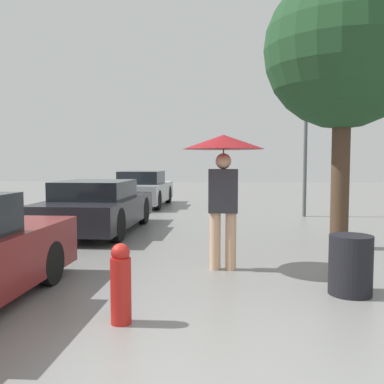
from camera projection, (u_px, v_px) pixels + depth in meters
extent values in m
cylinder|color=tan|center=(215.00, 241.00, 6.25)|extent=(0.16, 0.16, 0.84)
cylinder|color=tan|center=(231.00, 241.00, 6.23)|extent=(0.16, 0.16, 0.84)
cube|color=#2D2D33|center=(223.00, 191.00, 6.18)|extent=(0.42, 0.25, 0.63)
sphere|color=tan|center=(223.00, 161.00, 6.15)|extent=(0.23, 0.23, 0.23)
cylinder|color=#515456|center=(223.00, 172.00, 6.16)|extent=(0.02, 0.02, 0.67)
cone|color=maroon|center=(224.00, 142.00, 6.13)|extent=(1.17, 1.17, 0.21)
cylinder|color=black|center=(49.00, 263.00, 5.48)|extent=(0.18, 0.56, 0.56)
cube|color=black|center=(98.00, 210.00, 9.69)|extent=(1.73, 4.02, 0.57)
cube|color=black|center=(95.00, 190.00, 9.45)|extent=(1.47, 1.81, 0.39)
cylinder|color=black|center=(84.00, 210.00, 11.01)|extent=(0.18, 0.67, 0.67)
cylinder|color=black|center=(143.00, 210.00, 10.86)|extent=(0.18, 0.67, 0.67)
cylinder|color=black|center=(41.00, 224.00, 8.53)|extent=(0.18, 0.67, 0.67)
cylinder|color=black|center=(117.00, 225.00, 8.39)|extent=(0.18, 0.67, 0.67)
cube|color=#9EA3A8|center=(143.00, 192.00, 15.12)|extent=(1.60, 3.81, 0.63)
cube|color=black|center=(142.00, 177.00, 14.89)|extent=(1.36, 1.71, 0.43)
cylinder|color=black|center=(131.00, 194.00, 16.37)|extent=(0.18, 0.65, 0.65)
cylinder|color=black|center=(168.00, 194.00, 16.24)|extent=(0.18, 0.65, 0.65)
cylinder|color=black|center=(114.00, 200.00, 14.03)|extent=(0.18, 0.65, 0.65)
cylinder|color=black|center=(157.00, 200.00, 13.89)|extent=(0.18, 0.65, 0.65)
cylinder|color=#473323|center=(340.00, 172.00, 7.70)|extent=(0.32, 0.32, 2.79)
sphere|color=#1E4223|center=(343.00, 49.00, 7.54)|extent=(2.80, 2.80, 2.80)
cylinder|color=#515456|center=(305.00, 140.00, 12.14)|extent=(0.10, 0.10, 4.39)
sphere|color=beige|center=(307.00, 57.00, 11.97)|extent=(0.37, 0.37, 0.37)
cylinder|color=black|center=(351.00, 265.00, 5.08)|extent=(0.51, 0.51, 0.71)
cylinder|color=#B21E19|center=(121.00, 291.00, 4.16)|extent=(0.20, 0.20, 0.65)
sphere|color=#B21E19|center=(120.00, 253.00, 4.13)|extent=(0.18, 0.18, 0.18)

